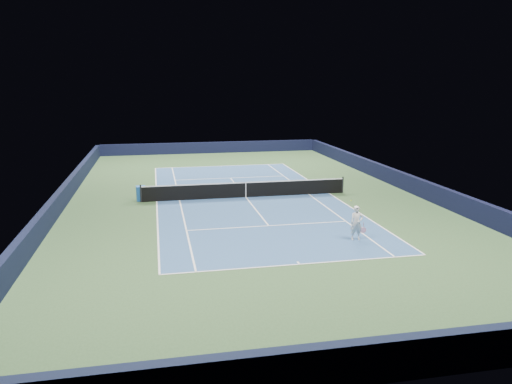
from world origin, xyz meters
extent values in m
plane|color=#2F4C29|center=(0.00, 0.00, 0.00)|extent=(40.00, 40.00, 0.00)
cube|color=black|center=(0.00, 19.82, 0.55)|extent=(22.00, 0.35, 1.10)
cube|color=black|center=(0.00, -19.82, 0.55)|extent=(22.00, 0.35, 1.10)
cube|color=black|center=(10.82, 0.00, 0.55)|extent=(0.35, 40.00, 1.10)
cube|color=black|center=(-10.82, 0.00, 0.55)|extent=(0.35, 40.00, 1.10)
cube|color=#2C4F7E|center=(0.00, 0.00, 0.00)|extent=(10.97, 23.77, 0.01)
cube|color=white|center=(0.00, 11.88, 0.01)|extent=(10.97, 0.08, 0.00)
cube|color=white|center=(0.00, -11.88, 0.01)|extent=(10.97, 0.08, 0.00)
cube|color=white|center=(5.49, 0.00, 0.01)|extent=(0.08, 23.77, 0.00)
cube|color=white|center=(-5.49, 0.00, 0.01)|extent=(0.08, 23.77, 0.00)
cube|color=white|center=(4.12, 0.00, 0.01)|extent=(0.08, 23.77, 0.00)
cube|color=white|center=(-4.12, 0.00, 0.01)|extent=(0.08, 23.77, 0.00)
cube|color=white|center=(0.00, 6.40, 0.01)|extent=(8.23, 0.08, 0.00)
cube|color=white|center=(0.00, -6.40, 0.01)|extent=(8.23, 0.08, 0.00)
cube|color=white|center=(0.00, 0.00, 0.01)|extent=(0.08, 12.80, 0.00)
cube|color=white|center=(0.00, 11.73, 0.01)|extent=(0.08, 0.30, 0.00)
cube|color=white|center=(0.00, -11.73, 0.01)|extent=(0.08, 0.30, 0.00)
cylinder|color=black|center=(-6.40, 0.00, 0.54)|extent=(0.10, 0.10, 1.07)
cylinder|color=black|center=(6.40, 0.00, 0.54)|extent=(0.10, 0.10, 1.07)
cube|color=black|center=(0.00, 0.00, 0.46)|extent=(12.80, 0.03, 0.91)
cube|color=white|center=(0.00, 0.00, 0.94)|extent=(12.80, 0.04, 0.06)
cube|color=white|center=(0.00, 0.00, 0.46)|extent=(0.05, 0.04, 0.91)
cube|color=blue|center=(-6.40, 0.42, 0.45)|extent=(0.60, 0.55, 0.90)
cube|color=silver|center=(-6.11, 0.42, 0.45)|extent=(0.03, 0.40, 0.40)
imported|color=silver|center=(3.43, -9.39, 0.80)|extent=(0.63, 0.45, 1.60)
cylinder|color=#C982A1|center=(3.75, -9.44, 0.70)|extent=(0.03, 0.03, 0.26)
cylinder|color=black|center=(3.75, -9.44, 0.46)|extent=(0.26, 0.02, 0.26)
cylinder|color=pink|center=(3.75, -9.44, 0.46)|extent=(0.28, 0.03, 0.28)
sphere|color=#A1C028|center=(3.53, -8.39, 1.62)|extent=(0.07, 0.07, 0.07)
camera|label=1|loc=(-5.44, -29.89, 7.17)|focal=35.00mm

